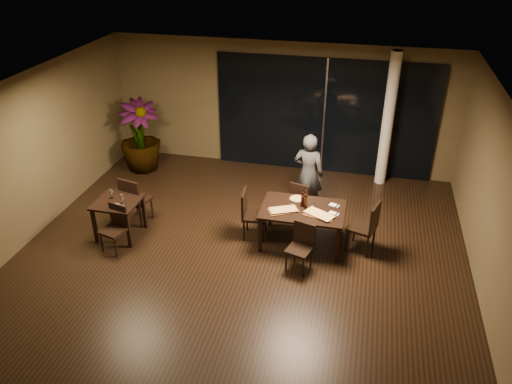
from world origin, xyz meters
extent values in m
plane|color=black|center=(0.00, 0.00, 0.00)|extent=(8.00, 8.00, 0.00)
cube|color=brown|center=(0.00, 4.05, 1.50)|extent=(8.00, 0.10, 3.00)
cube|color=brown|center=(-4.05, 0.00, 1.50)|extent=(0.10, 8.00, 3.00)
cube|color=brown|center=(4.05, 0.00, 1.50)|extent=(0.10, 8.00, 3.00)
cube|color=silver|center=(0.00, 0.00, 3.02)|extent=(8.00, 8.00, 0.04)
cube|color=black|center=(1.00, 3.96, 1.35)|extent=(5.00, 0.06, 2.70)
cylinder|color=white|center=(2.40, 3.65, 1.50)|extent=(0.24, 0.24, 3.00)
cube|color=black|center=(1.00, 0.80, 0.73)|extent=(1.50, 1.00, 0.04)
cube|color=black|center=(0.31, 0.36, 0.35)|extent=(0.06, 0.06, 0.71)
cube|color=black|center=(1.69, 0.36, 0.35)|extent=(0.06, 0.06, 0.71)
cube|color=black|center=(0.31, 1.24, 0.35)|extent=(0.06, 0.06, 0.71)
cube|color=black|center=(1.69, 1.24, 0.35)|extent=(0.06, 0.06, 0.71)
cube|color=black|center=(-2.40, 0.30, 0.73)|extent=(0.80, 0.80, 0.04)
cube|color=black|center=(-2.74, -0.04, 0.35)|extent=(0.06, 0.06, 0.71)
cube|color=black|center=(-2.06, -0.04, 0.35)|extent=(0.06, 0.06, 0.71)
cube|color=black|center=(-2.74, 0.64, 0.35)|extent=(0.06, 0.06, 0.71)
cube|color=black|center=(-2.06, 0.64, 0.35)|extent=(0.06, 0.06, 0.71)
cube|color=black|center=(0.88, 1.67, 0.41)|extent=(0.50, 0.50, 0.05)
cylinder|color=black|center=(1.08, 1.78, 0.20)|extent=(0.03, 0.03, 0.41)
cylinder|color=black|center=(0.77, 1.88, 0.20)|extent=(0.03, 0.03, 0.41)
cylinder|color=black|center=(0.99, 1.47, 0.20)|extent=(0.03, 0.03, 0.41)
cylinder|color=black|center=(0.68, 1.57, 0.20)|extent=(0.03, 0.03, 0.41)
cube|color=black|center=(0.83, 1.50, 0.63)|extent=(0.39, 0.15, 0.45)
cube|color=black|center=(1.07, 0.01, 0.40)|extent=(0.49, 0.49, 0.04)
cylinder|color=black|center=(0.87, -0.10, 0.20)|extent=(0.03, 0.03, 0.40)
cylinder|color=black|center=(1.18, -0.19, 0.20)|extent=(0.03, 0.03, 0.40)
cylinder|color=black|center=(0.96, 0.21, 0.20)|extent=(0.03, 0.03, 0.40)
cylinder|color=black|center=(1.27, 0.12, 0.20)|extent=(0.03, 0.03, 0.40)
cube|color=black|center=(1.12, 0.18, 0.63)|extent=(0.39, 0.15, 0.45)
cube|color=black|center=(0.10, 0.83, 0.45)|extent=(0.48, 0.48, 0.05)
cylinder|color=black|center=(0.30, 0.66, 0.23)|extent=(0.04, 0.04, 0.45)
cylinder|color=black|center=(0.27, 1.02, 0.23)|extent=(0.04, 0.04, 0.45)
cylinder|color=black|center=(-0.06, 0.63, 0.23)|extent=(0.04, 0.04, 0.45)
cylinder|color=black|center=(-0.09, 0.99, 0.23)|extent=(0.04, 0.04, 0.45)
cube|color=black|center=(-0.10, 0.81, 0.71)|extent=(0.08, 0.45, 0.50)
cube|color=black|center=(2.08, 0.85, 0.47)|extent=(0.58, 0.58, 0.05)
cylinder|color=black|center=(1.95, 1.08, 0.24)|extent=(0.04, 0.04, 0.47)
cylinder|color=black|center=(1.84, 0.72, 0.24)|extent=(0.04, 0.04, 0.47)
cylinder|color=black|center=(2.31, 0.97, 0.24)|extent=(0.04, 0.04, 0.47)
cylinder|color=black|center=(2.20, 0.61, 0.24)|extent=(0.04, 0.04, 0.47)
cube|color=black|center=(2.28, 0.79, 0.73)|extent=(0.17, 0.45, 0.52)
cube|color=black|center=(-2.29, 0.85, 0.47)|extent=(0.55, 0.55, 0.05)
cylinder|color=black|center=(-2.06, 1.00, 0.24)|extent=(0.04, 0.04, 0.47)
cylinder|color=black|center=(-2.44, 1.08, 0.24)|extent=(0.04, 0.04, 0.47)
cylinder|color=black|center=(-2.15, 0.63, 0.24)|extent=(0.04, 0.04, 0.47)
cylinder|color=black|center=(-2.52, 0.71, 0.24)|extent=(0.04, 0.04, 0.47)
cube|color=black|center=(-2.34, 0.65, 0.74)|extent=(0.46, 0.14, 0.53)
cube|color=black|center=(-2.28, -0.18, 0.41)|extent=(0.50, 0.50, 0.05)
cylinder|color=black|center=(-2.49, -0.30, 0.21)|extent=(0.03, 0.03, 0.41)
cylinder|color=black|center=(-2.17, -0.38, 0.21)|extent=(0.03, 0.03, 0.41)
cylinder|color=black|center=(-2.40, 0.02, 0.21)|extent=(0.03, 0.03, 0.41)
cylinder|color=black|center=(-2.08, -0.07, 0.21)|extent=(0.03, 0.03, 0.41)
cube|color=black|center=(-2.23, 0.00, 0.64)|extent=(0.40, 0.14, 0.46)
imported|color=#2C2E31|center=(0.93, 2.02, 0.85)|extent=(0.62, 0.46, 1.69)
imported|color=#194517|center=(-3.20, 3.05, 0.85)|extent=(1.30, 1.30, 1.69)
cube|color=#452A16|center=(0.67, 0.64, 0.76)|extent=(0.60, 0.50, 0.01)
cube|color=#422815|center=(1.32, 0.63, 0.76)|extent=(0.59, 0.40, 0.01)
cylinder|color=red|center=(0.85, 1.11, 0.76)|extent=(0.26, 0.26, 0.01)
cylinder|color=white|center=(0.80, 0.86, 0.79)|extent=(0.07, 0.07, 0.08)
cylinder|color=white|center=(1.19, 0.89, 0.79)|extent=(0.07, 0.07, 0.08)
cube|color=white|center=(1.56, 0.75, 0.76)|extent=(0.20, 0.16, 0.01)
cube|color=white|center=(1.54, 1.03, 0.76)|extent=(0.20, 0.16, 0.01)
cube|color=white|center=(-2.30, 0.12, 0.76)|extent=(0.20, 0.16, 0.01)
camera|label=1|loc=(1.93, -6.91, 5.38)|focal=35.00mm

